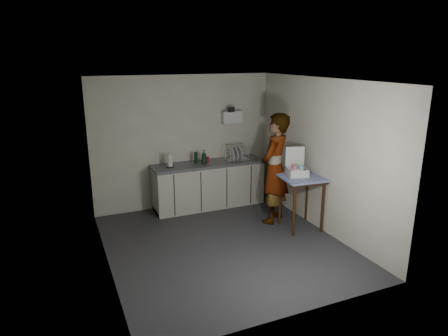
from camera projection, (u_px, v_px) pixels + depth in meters
name	position (u px, v px, depth m)	size (l,w,h in m)	color
ground	(224.00, 244.00, 6.45)	(4.00, 4.00, 0.00)	#2A2A2F
wall_back	(184.00, 142.00, 7.85)	(3.60, 0.02, 2.60)	#BBB7A3
wall_right	(321.00, 156.00, 6.78)	(0.02, 4.00, 2.60)	#BBB7A3
wall_left	(103.00, 181.00, 5.41)	(0.02, 4.00, 2.60)	#BBB7A3
ceiling	(224.00, 80.00, 5.74)	(3.60, 4.00, 0.01)	white
kitchen_counter	(209.00, 186.00, 7.99)	(2.24, 0.62, 0.91)	black
wall_shelf	(232.00, 117.00, 8.05)	(0.42, 0.18, 0.37)	silver
side_table	(302.00, 183.00, 6.87)	(0.80, 0.80, 0.95)	#3D1F0D
standing_man	(275.00, 169.00, 7.12)	(0.73, 0.48, 1.99)	#B2A593
soap_bottle	(204.00, 157.00, 7.73)	(0.11, 0.11, 0.28)	black
soda_can	(207.00, 159.00, 7.87)	(0.06, 0.06, 0.11)	red
dark_bottle	(196.00, 158.00, 7.79)	(0.06, 0.06, 0.22)	black
paper_towel	(170.00, 161.00, 7.51)	(0.14, 0.14, 0.25)	black
dish_rack	(236.00, 157.00, 8.03)	(0.45, 0.33, 0.31)	silver
bakery_box	(297.00, 169.00, 6.86)	(0.42, 0.43, 0.47)	silver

